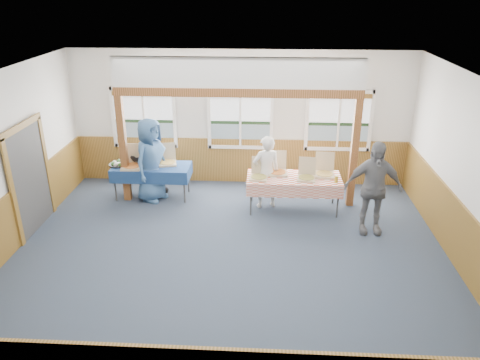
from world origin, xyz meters
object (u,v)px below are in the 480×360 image
woman_white (266,172)px  man_blue (151,160)px  table_right (294,179)px  woman_black (149,160)px  table_left (151,168)px  person_grey (373,188)px

woman_white → man_blue: (-2.55, 0.24, 0.14)m
table_right → man_blue: man_blue is taller
table_right → woman_black: (-3.27, 0.62, 0.14)m
table_left → man_blue: size_ratio=0.99×
table_right → person_grey: person_grey is taller
table_left → woman_black: 0.23m
woman_black → man_blue: 0.33m
table_right → woman_black: size_ratio=1.24×
woman_black → man_blue: man_blue is taller
person_grey → man_blue: bearing=163.9°
woman_black → woman_white: bearing=149.1°
woman_white → person_grey: (2.05, -0.99, 0.13)m
table_left → table_right: bearing=-22.3°
person_grey → woman_black: bearing=161.2°
man_blue → person_grey: bearing=-80.1°
woman_white → man_blue: size_ratio=0.86×
table_right → person_grey: 1.72m
man_blue → person_grey: size_ratio=1.01×
woman_white → person_grey: bearing=138.4°
table_left → person_grey: 4.85m
person_grey → woman_white: bearing=153.1°
table_left → person_grey: (4.64, -1.37, 0.24)m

